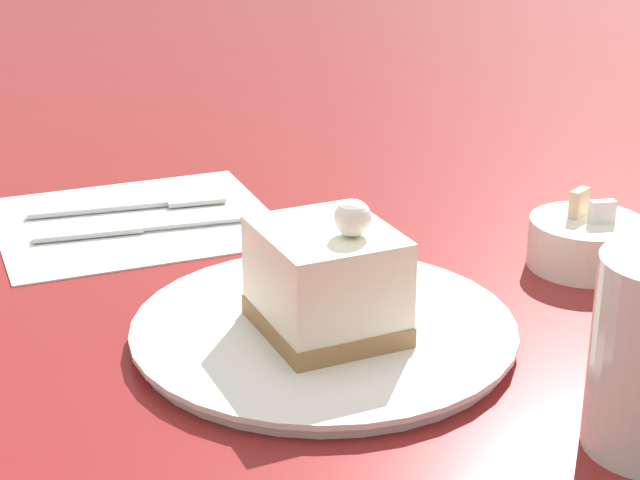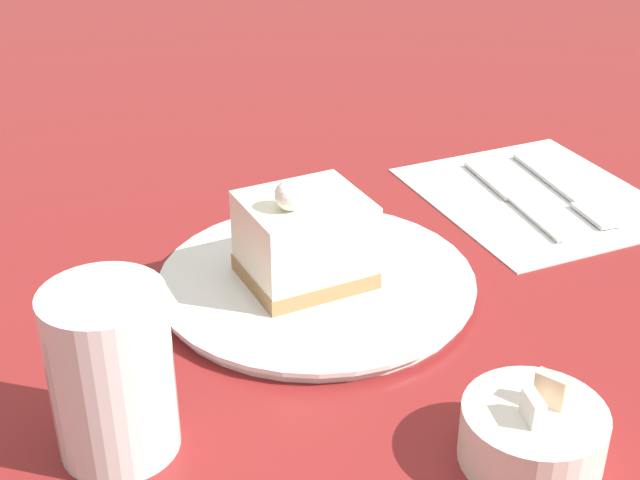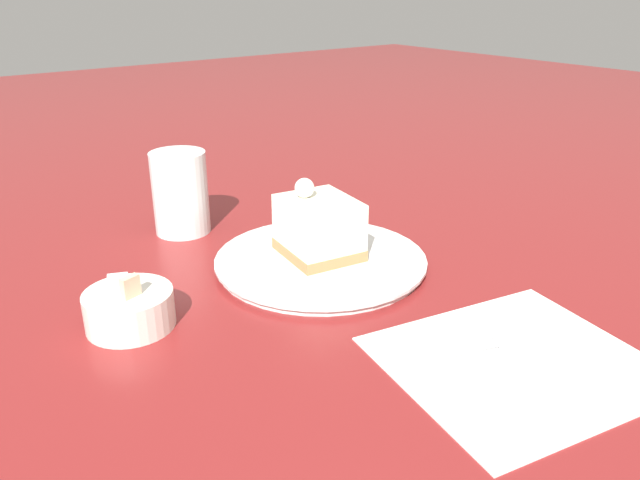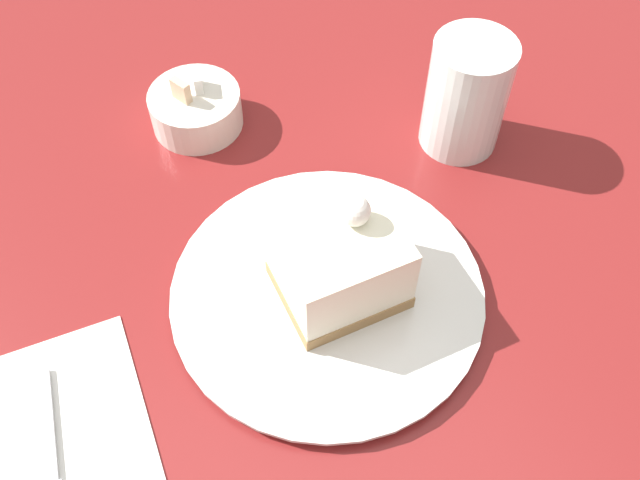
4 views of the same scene
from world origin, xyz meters
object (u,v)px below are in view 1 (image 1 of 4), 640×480
plate (324,330)px  fork (146,204)px  knife (122,230)px  cake_slice (327,279)px  sugar_bowl (586,242)px

plate → fork: size_ratio=1.50×
plate → knife: bearing=-171.3°
fork → cake_slice: bearing=15.2°
fork → plate: bearing=15.8°
fork → sugar_bowl: (0.31, 0.24, 0.02)m
plate → sugar_bowl: (0.00, 0.24, 0.01)m
sugar_bowl → knife: bearing=-132.6°
plate → knife: plate is taller
cake_slice → knife: size_ratio=0.60×
cake_slice → fork: cake_slice is taller
knife → sugar_bowl: sugar_bowl is taller
plate → sugar_bowl: size_ratio=2.90×
fork → knife: size_ratio=0.98×
knife → fork: bearing=154.4°
fork → sugar_bowl: sugar_bowl is taller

